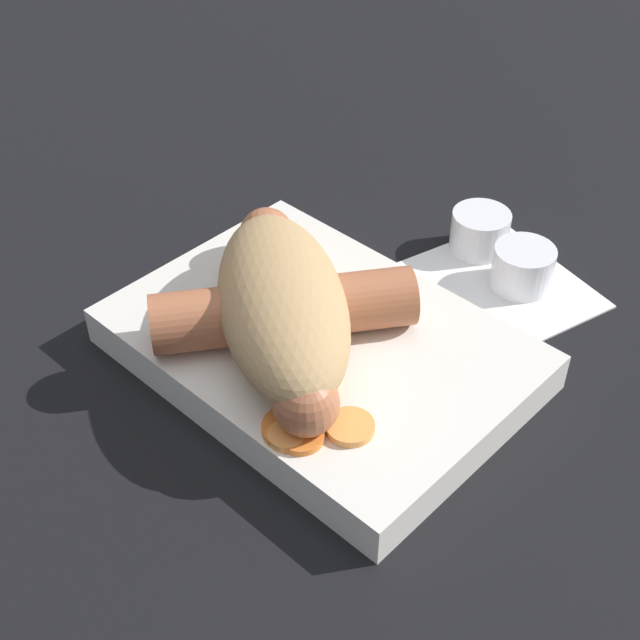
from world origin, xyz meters
TOP-DOWN VIEW (x-y plane):
  - ground_plane at (0.00, 0.00)m, footprint 3.00×3.00m
  - food_tray at (0.00, 0.00)m, footprint 0.24×0.17m
  - bread_roll at (0.01, 0.02)m, footprint 0.18×0.16m
  - sausage at (0.02, 0.01)m, footprint 0.16×0.15m
  - pickled_veggies at (-0.05, 0.06)m, footprint 0.07×0.07m
  - napkin at (-0.03, -0.13)m, footprint 0.14×0.14m
  - condiment_cup_near at (-0.05, -0.15)m, footprint 0.04×0.04m
  - condiment_cup_far at (0.00, -0.16)m, footprint 0.04×0.04m

SIDE VIEW (x-z plane):
  - ground_plane at x=0.00m, z-range 0.00..0.00m
  - napkin at x=-0.03m, z-range 0.00..0.00m
  - food_tray at x=0.00m, z-range 0.00..0.03m
  - condiment_cup_near at x=-0.05m, z-range 0.00..0.03m
  - condiment_cup_far at x=0.00m, z-range 0.00..0.03m
  - pickled_veggies at x=-0.05m, z-range 0.02..0.03m
  - sausage at x=0.02m, z-range 0.03..0.06m
  - bread_roll at x=0.01m, z-range 0.03..0.08m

